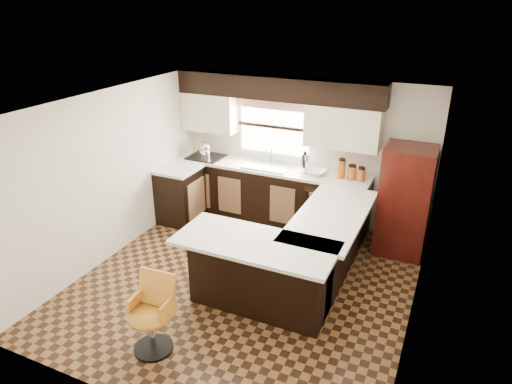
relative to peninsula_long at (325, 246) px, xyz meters
The scene contains 30 objects.
floor 1.18m from the peninsula_long, 145.22° to the right, with size 4.40×4.40×0.00m, color #49301A.
ceiling 2.24m from the peninsula_long, 145.22° to the right, with size 4.40×4.40×0.00m, color silver.
wall_back 1.96m from the peninsula_long, 119.74° to the left, with size 4.40×4.40×0.00m, color beige.
wall_front 3.06m from the peninsula_long, 107.67° to the right, with size 4.40×4.40×0.00m, color beige.
wall_left 3.15m from the peninsula_long, 168.23° to the right, with size 4.40×4.40×0.00m, color beige.
wall_right 1.55m from the peninsula_long, 27.51° to the right, with size 4.40×4.40×0.00m, color beige.
base_cab_back 1.86m from the peninsula_long, 136.64° to the left, with size 3.30×0.60×0.90m, color black.
base_cab_left 2.77m from the peninsula_long, 166.97° to the left, with size 0.60×0.70×0.90m, color black.
counter_back 1.92m from the peninsula_long, 136.64° to the left, with size 3.30×0.60×0.04m, color silver.
counter_left 2.81m from the peninsula_long, 166.97° to the left, with size 0.60×0.70×0.04m, color silver.
soffit 2.60m from the peninsula_long, 132.88° to the left, with size 3.40×0.35×0.36m, color black.
upper_cab_left 3.15m from the peninsula_long, 150.95° to the left, with size 0.94×0.35×0.64m, color beige.
upper_cab_right 1.90m from the peninsula_long, 98.93° to the left, with size 1.14×0.35×0.64m, color beige.
window_pane 2.36m from the peninsula_long, 132.00° to the left, with size 1.20×0.02×0.90m, color white.
valance 2.54m from the peninsula_long, 132.74° to the left, with size 1.30×0.06×0.18m, color #D19B93.
sink 1.95m from the peninsula_long, 138.13° to the left, with size 0.75×0.45×0.03m, color #B2B2B7.
dishwasher 1.05m from the peninsula_long, 109.47° to the left, with size 0.58×0.03×0.78m, color black.
cooktop 2.89m from the peninsula_long, 153.80° to the left, with size 0.58×0.50×0.03m, color black.
peninsula_long is the anchor object (origin of this frame).
peninsula_return 1.11m from the peninsula_long, 118.30° to the right, with size 1.65×0.60×0.90m, color black.
counter_pen_long 0.48m from the peninsula_long, ahead, with size 0.84×1.95×0.04m, color silver.
counter_pen_return 1.29m from the peninsula_long, 117.10° to the right, with size 1.89×0.84×0.04m, color silver.
refrigerator 1.44m from the peninsula_long, 53.26° to the left, with size 0.70×0.67×1.62m, color #380D09.
bar_chair 2.50m from the peninsula_long, 120.36° to the right, with size 0.47×0.47×0.88m, color orange, non-canonical shape.
kettle 2.93m from the peninsula_long, 153.88° to the left, with size 0.20×0.20×0.27m, color silver, non-canonical shape.
percolator 1.62m from the peninsula_long, 120.83° to the left, with size 0.13×0.13×0.31m, color silver.
mixing_bowl 1.49m from the peninsula_long, 113.80° to the left, with size 0.31×0.31×0.08m, color white.
canister_large 1.45m from the peninsula_long, 97.51° to the left, with size 0.12×0.12×0.28m, color #9F5117.
canister_med 1.43m from the peninsula_long, 90.24° to the left, with size 0.13×0.13×0.21m, color #9F5117.
canister_small 1.43m from the peninsula_long, 83.86° to the left, with size 0.12×0.12×0.19m, color #9F5117.
Camera 1 is at (2.26, -4.60, 3.55)m, focal length 32.00 mm.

